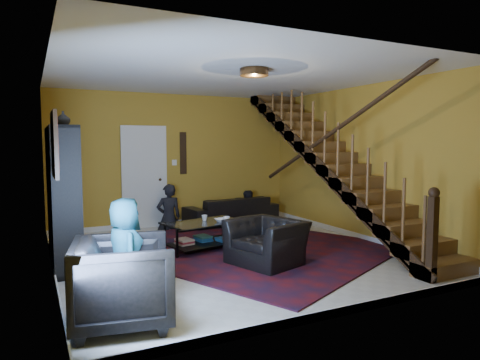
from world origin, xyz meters
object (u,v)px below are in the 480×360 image
object	(u,v)px
sofa	(231,210)
armchair_right	(266,242)
bookshelf	(63,198)
coffee_table	(205,234)
armchair_left	(124,282)

from	to	relation	value
sofa	armchair_right	bearing A→B (deg)	68.89
bookshelf	sofa	size ratio (longest dim) A/B	0.99
armchair_right	coffee_table	world-z (taller)	armchair_right
sofa	armchair_left	bearing A→B (deg)	48.29
coffee_table	bookshelf	bearing A→B (deg)	174.74
bookshelf	sofa	world-z (taller)	bookshelf
bookshelf	armchair_right	distance (m)	3.03
armchair_right	coffee_table	bearing A→B (deg)	-175.44
coffee_table	armchair_right	bearing A→B (deg)	-66.98
bookshelf	sofa	xyz separation A→B (m)	(3.50, 1.70, -0.67)
armchair_left	sofa	bearing A→B (deg)	-25.50
bookshelf	armchair_left	bearing A→B (deg)	-82.13
sofa	armchair_left	xyz separation A→B (m)	(-3.14, -4.27, 0.13)
bookshelf	armchair_left	xyz separation A→B (m)	(0.35, -2.57, -0.54)
armchair_left	coffee_table	size ratio (longest dim) A/B	0.69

